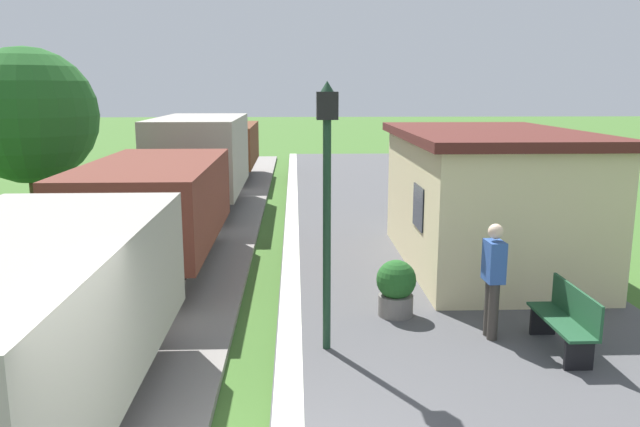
{
  "coord_description": "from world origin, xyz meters",
  "views": [
    {
      "loc": [
        0.5,
        -4.7,
        3.86
      ],
      "look_at": [
        1.05,
        9.06,
        1.09
      ],
      "focal_mm": 35.17,
      "sensor_mm": 36.0,
      "label": 1
    }
  ],
  "objects_px": {
    "station_hut": "(486,198)",
    "freight_train": "(184,181)",
    "bench_down_platform": "(423,197)",
    "person_waiting": "(493,276)",
    "potted_planter": "(396,287)",
    "bench_near_hut": "(566,319)",
    "tree_trackside_far": "(28,116)",
    "lamp_post_near": "(327,169)"
  },
  "relations": [
    {
      "from": "station_hut",
      "to": "freight_train",
      "type": "bearing_deg",
      "value": 150.67
    },
    {
      "from": "bench_down_platform",
      "to": "station_hut",
      "type": "bearing_deg",
      "value": -88.29
    },
    {
      "from": "person_waiting",
      "to": "potted_planter",
      "type": "bearing_deg",
      "value": -40.52
    },
    {
      "from": "station_hut",
      "to": "bench_near_hut",
      "type": "xyz_separation_m",
      "value": [
        -0.16,
        -4.4,
        -0.93
      ]
    },
    {
      "from": "freight_train",
      "to": "potted_planter",
      "type": "xyz_separation_m",
      "value": [
        4.5,
        -6.74,
        -0.76
      ]
    },
    {
      "from": "bench_down_platform",
      "to": "tree_trackside_far",
      "type": "distance_m",
      "value": 10.97
    },
    {
      "from": "bench_near_hut",
      "to": "bench_down_platform",
      "type": "height_order",
      "value": "same"
    },
    {
      "from": "freight_train",
      "to": "station_hut",
      "type": "xyz_separation_m",
      "value": [
        6.8,
        -3.82,
        0.17
      ]
    },
    {
      "from": "bench_near_hut",
      "to": "potted_planter",
      "type": "bearing_deg",
      "value": 145.15
    },
    {
      "from": "bench_near_hut",
      "to": "tree_trackside_far",
      "type": "bearing_deg",
      "value": 140.95
    },
    {
      "from": "bench_down_platform",
      "to": "lamp_post_near",
      "type": "distance_m",
      "value": 10.34
    },
    {
      "from": "station_hut",
      "to": "tree_trackside_far",
      "type": "relative_size",
      "value": 1.18
    },
    {
      "from": "tree_trackside_far",
      "to": "bench_down_platform",
      "type": "bearing_deg",
      "value": 6.28
    },
    {
      "from": "bench_near_hut",
      "to": "lamp_post_near",
      "type": "distance_m",
      "value": 3.92
    },
    {
      "from": "person_waiting",
      "to": "potted_planter",
      "type": "height_order",
      "value": "person_waiting"
    },
    {
      "from": "freight_train",
      "to": "tree_trackside_far",
      "type": "bearing_deg",
      "value": 174.17
    },
    {
      "from": "potted_planter",
      "to": "station_hut",
      "type": "bearing_deg",
      "value": 51.79
    },
    {
      "from": "freight_train",
      "to": "station_hut",
      "type": "distance_m",
      "value": 7.8
    },
    {
      "from": "bench_near_hut",
      "to": "potted_planter",
      "type": "xyz_separation_m",
      "value": [
        -2.13,
        1.49,
        0.0
      ]
    },
    {
      "from": "freight_train",
      "to": "tree_trackside_far",
      "type": "xyz_separation_m",
      "value": [
        -4.0,
        0.41,
        1.66
      ]
    },
    {
      "from": "bench_down_platform",
      "to": "tree_trackside_far",
      "type": "height_order",
      "value": "tree_trackside_far"
    },
    {
      "from": "potted_planter",
      "to": "bench_near_hut",
      "type": "bearing_deg",
      "value": -34.85
    },
    {
      "from": "station_hut",
      "to": "potted_planter",
      "type": "relative_size",
      "value": 6.33
    },
    {
      "from": "bench_near_hut",
      "to": "lamp_post_near",
      "type": "relative_size",
      "value": 0.41
    },
    {
      "from": "bench_down_platform",
      "to": "potted_planter",
      "type": "bearing_deg",
      "value": -104.4
    },
    {
      "from": "freight_train",
      "to": "lamp_post_near",
      "type": "relative_size",
      "value": 7.03
    },
    {
      "from": "station_hut",
      "to": "potted_planter",
      "type": "distance_m",
      "value": 3.83
    },
    {
      "from": "station_hut",
      "to": "lamp_post_near",
      "type": "xyz_separation_m",
      "value": [
        -3.47,
        -4.18,
        1.15
      ]
    },
    {
      "from": "freight_train",
      "to": "bench_down_platform",
      "type": "relative_size",
      "value": 17.33
    },
    {
      "from": "freight_train",
      "to": "tree_trackside_far",
      "type": "distance_m",
      "value": 4.35
    },
    {
      "from": "freight_train",
      "to": "potted_planter",
      "type": "bearing_deg",
      "value": -56.23
    },
    {
      "from": "freight_train",
      "to": "lamp_post_near",
      "type": "bearing_deg",
      "value": -67.42
    },
    {
      "from": "person_waiting",
      "to": "lamp_post_near",
      "type": "relative_size",
      "value": 0.46
    },
    {
      "from": "station_hut",
      "to": "lamp_post_near",
      "type": "relative_size",
      "value": 1.57
    },
    {
      "from": "lamp_post_near",
      "to": "tree_trackside_far",
      "type": "distance_m",
      "value": 11.15
    },
    {
      "from": "bench_near_hut",
      "to": "person_waiting",
      "type": "xyz_separation_m",
      "value": [
        -0.89,
        0.52,
        0.46
      ]
    },
    {
      "from": "freight_train",
      "to": "person_waiting",
      "type": "distance_m",
      "value": 9.61
    },
    {
      "from": "bench_near_hut",
      "to": "tree_trackside_far",
      "type": "height_order",
      "value": "tree_trackside_far"
    },
    {
      "from": "person_waiting",
      "to": "lamp_post_near",
      "type": "height_order",
      "value": "lamp_post_near"
    },
    {
      "from": "bench_near_hut",
      "to": "person_waiting",
      "type": "distance_m",
      "value": 1.13
    },
    {
      "from": "freight_train",
      "to": "station_hut",
      "type": "bearing_deg",
      "value": -29.33
    },
    {
      "from": "bench_down_platform",
      "to": "potted_planter",
      "type": "relative_size",
      "value": 1.64
    }
  ]
}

